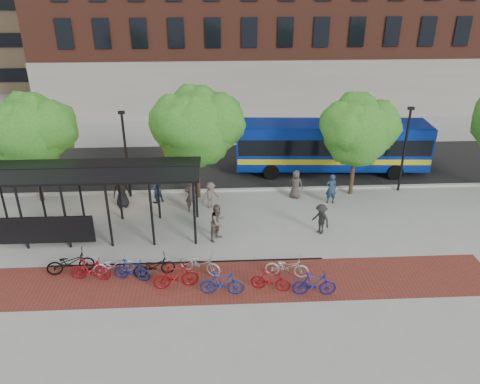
{
  "coord_description": "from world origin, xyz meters",
  "views": [
    {
      "loc": [
        -1.85,
        -21.35,
        12.14
      ],
      "look_at": [
        -0.72,
        0.5,
        1.6
      ],
      "focal_mm": 35.0,
      "sensor_mm": 36.0,
      "label": 1
    }
  ],
  "objects_px": {
    "bike_1": "(90,269)",
    "pedestrian_6": "(296,184)",
    "tree_a": "(30,130)",
    "bike_5": "(176,276)",
    "lamp_post_right": "(405,147)",
    "bike_10": "(287,267)",
    "lamp_post_left": "(126,152)",
    "bike_4": "(154,266)",
    "pedestrian_1": "(191,196)",
    "tree_c": "(359,128)",
    "bike_11": "(314,284)",
    "bike_6": "(200,263)",
    "pedestrian_9": "(321,219)",
    "pedestrian_7": "(331,189)",
    "bike_7": "(222,283)",
    "bike_3": "(132,270)",
    "pedestrian_0": "(122,191)",
    "tree_b": "(197,123)",
    "bike_0": "(70,262)",
    "bus_shelter": "(87,178)",
    "pedestrian_3": "(211,195)",
    "pedestrian_2": "(156,188)",
    "pedestrian_8": "(218,222)",
    "bus": "(332,144)"
  },
  "relations": [
    {
      "from": "lamp_post_right",
      "to": "bike_1",
      "type": "distance_m",
      "value": 18.43
    },
    {
      "from": "bike_3",
      "to": "bike_4",
      "type": "height_order",
      "value": "bike_3"
    },
    {
      "from": "bike_6",
      "to": "bike_1",
      "type": "bearing_deg",
      "value": 116.98
    },
    {
      "from": "tree_c",
      "to": "pedestrian_3",
      "type": "xyz_separation_m",
      "value": [
        -8.37,
        -1.45,
        -3.28
      ]
    },
    {
      "from": "bike_10",
      "to": "pedestrian_1",
      "type": "distance_m",
      "value": 7.64
    },
    {
      "from": "lamp_post_left",
      "to": "bike_4",
      "type": "relative_size",
      "value": 2.83
    },
    {
      "from": "tree_a",
      "to": "bike_5",
      "type": "relative_size",
      "value": 3.25
    },
    {
      "from": "bus_shelter",
      "to": "pedestrian_2",
      "type": "bearing_deg",
      "value": 49.56
    },
    {
      "from": "bike_1",
      "to": "pedestrian_6",
      "type": "relative_size",
      "value": 1.04
    },
    {
      "from": "tree_b",
      "to": "lamp_post_left",
      "type": "distance_m",
      "value": 4.45
    },
    {
      "from": "bike_1",
      "to": "bike_6",
      "type": "bearing_deg",
      "value": -80.35
    },
    {
      "from": "pedestrian_0",
      "to": "bike_1",
      "type": "bearing_deg",
      "value": -97.55
    },
    {
      "from": "bike_1",
      "to": "pedestrian_3",
      "type": "bearing_deg",
      "value": -31.87
    },
    {
      "from": "bike_10",
      "to": "pedestrian_8",
      "type": "bearing_deg",
      "value": 52.83
    },
    {
      "from": "lamp_post_left",
      "to": "pedestrian_1",
      "type": "relative_size",
      "value": 2.71
    },
    {
      "from": "bike_4",
      "to": "bike_3",
      "type": "bearing_deg",
      "value": 95.62
    },
    {
      "from": "tree_b",
      "to": "bike_5",
      "type": "xyz_separation_m",
      "value": [
        -0.79,
        -8.6,
        -3.89
      ]
    },
    {
      "from": "pedestrian_2",
      "to": "pedestrian_3",
      "type": "xyz_separation_m",
      "value": [
        3.1,
        -0.84,
        -0.1
      ]
    },
    {
      "from": "bike_6",
      "to": "bike_0",
      "type": "bearing_deg",
      "value": 110.59
    },
    {
      "from": "tree_a",
      "to": "pedestrian_2",
      "type": "bearing_deg",
      "value": -5.28
    },
    {
      "from": "lamp_post_right",
      "to": "pedestrian_1",
      "type": "distance_m",
      "value": 12.63
    },
    {
      "from": "bus",
      "to": "pedestrian_6",
      "type": "bearing_deg",
      "value": -123.98
    },
    {
      "from": "tree_b",
      "to": "bike_7",
      "type": "xyz_separation_m",
      "value": [
        1.12,
        -9.16,
        -3.91
      ]
    },
    {
      "from": "bike_3",
      "to": "pedestrian_6",
      "type": "xyz_separation_m",
      "value": [
        8.23,
        7.56,
        0.35
      ]
    },
    {
      "from": "pedestrian_7",
      "to": "pedestrian_8",
      "type": "height_order",
      "value": "pedestrian_8"
    },
    {
      "from": "bus_shelter",
      "to": "pedestrian_1",
      "type": "height_order",
      "value": "bus_shelter"
    },
    {
      "from": "lamp_post_left",
      "to": "bike_10",
      "type": "relative_size",
      "value": 2.71
    },
    {
      "from": "bike_0",
      "to": "pedestrian_7",
      "type": "bearing_deg",
      "value": -76.79
    },
    {
      "from": "pedestrian_1",
      "to": "pedestrian_0",
      "type": "bearing_deg",
      "value": -7.8
    },
    {
      "from": "bus_shelter",
      "to": "lamp_post_right",
      "type": "distance_m",
      "value": 17.61
    },
    {
      "from": "bike_6",
      "to": "pedestrian_9",
      "type": "xyz_separation_m",
      "value": [
        5.96,
        3.12,
        0.29
      ]
    },
    {
      "from": "lamp_post_right",
      "to": "bike_10",
      "type": "xyz_separation_m",
      "value": [
        -7.97,
        -8.33,
        -2.25
      ]
    },
    {
      "from": "bike_6",
      "to": "bike_7",
      "type": "bearing_deg",
      "value": -124.54
    },
    {
      "from": "tree_b",
      "to": "bike_1",
      "type": "bearing_deg",
      "value": -119.56
    },
    {
      "from": "bus_shelter",
      "to": "bike_0",
      "type": "xyz_separation_m",
      "value": [
        -0.24,
        -3.49,
        -2.47
      ]
    },
    {
      "from": "tree_a",
      "to": "tree_c",
      "type": "relative_size",
      "value": 1.04
    },
    {
      "from": "bike_4",
      "to": "pedestrian_7",
      "type": "xyz_separation_m",
      "value": [
        9.21,
        6.49,
        0.41
      ]
    },
    {
      "from": "pedestrian_0",
      "to": "pedestrian_9",
      "type": "relative_size",
      "value": 1.18
    },
    {
      "from": "bike_3",
      "to": "bike_7",
      "type": "xyz_separation_m",
      "value": [
        3.82,
        -1.16,
        0.05
      ]
    },
    {
      "from": "bus",
      "to": "bike_0",
      "type": "bearing_deg",
      "value": -139.18
    },
    {
      "from": "bike_1",
      "to": "bike_3",
      "type": "relative_size",
      "value": 1.07
    },
    {
      "from": "pedestrian_1",
      "to": "pedestrian_2",
      "type": "height_order",
      "value": "pedestrian_1"
    },
    {
      "from": "bike_4",
      "to": "pedestrian_0",
      "type": "distance_m",
      "value": 7.13
    },
    {
      "from": "pedestrian_3",
      "to": "bike_0",
      "type": "bearing_deg",
      "value": -167.95
    },
    {
      "from": "bike_3",
      "to": "pedestrian_0",
      "type": "distance_m",
      "value": 7.16
    },
    {
      "from": "pedestrian_1",
      "to": "pedestrian_3",
      "type": "distance_m",
      "value": 1.12
    },
    {
      "from": "lamp_post_left",
      "to": "bike_7",
      "type": "bearing_deg",
      "value": -61.01
    },
    {
      "from": "bike_11",
      "to": "pedestrian_1",
      "type": "distance_m",
      "value": 9.24
    },
    {
      "from": "bike_4",
      "to": "bike_7",
      "type": "distance_m",
      "value": 3.26
    },
    {
      "from": "tree_c",
      "to": "pedestrian_3",
      "type": "bearing_deg",
      "value": -170.19
    }
  ]
}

